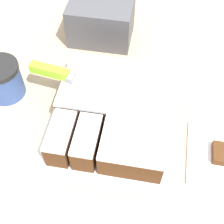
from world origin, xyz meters
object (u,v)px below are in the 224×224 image
(cake_board, at_px, (112,121))
(storage_box, at_px, (101,21))
(knife, at_px, (67,76))
(coffee_cup, at_px, (3,80))
(cake, at_px, (114,111))
(brownie, at_px, (224,154))

(cake_board, bearing_deg, storage_box, 105.83)
(knife, bearing_deg, coffee_cup, -168.63)
(cake, height_order, knife, knife)
(cake, xyz_separation_m, brownie, (0.26, -0.05, -0.03))
(cake_board, relative_size, brownie, 6.35)
(cake, bearing_deg, storage_box, 106.58)
(cake_board, xyz_separation_m, brownie, (0.26, -0.05, 0.01))
(cake_board, relative_size, storage_box, 1.86)
(cake_board, distance_m, coffee_cup, 0.29)
(cake_board, distance_m, cake, 0.04)
(knife, height_order, coffee_cup, knife)
(brownie, bearing_deg, storage_box, 134.56)
(cake, bearing_deg, cake_board, -132.32)
(coffee_cup, height_order, brownie, coffee_cup)
(cake_board, relative_size, coffee_cup, 3.39)
(cake_board, bearing_deg, knife, 155.11)
(coffee_cup, bearing_deg, knife, 3.29)
(knife, relative_size, storage_box, 1.76)
(knife, bearing_deg, cake_board, -16.81)
(brownie, bearing_deg, cake, 168.09)
(cake_board, xyz_separation_m, cake, (0.00, 0.00, 0.04))
(knife, bearing_deg, storage_box, 90.87)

